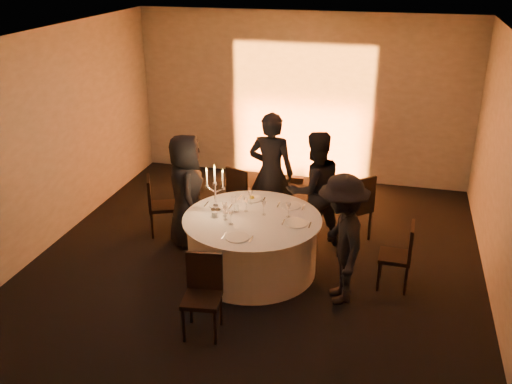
% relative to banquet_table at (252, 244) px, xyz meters
% --- Properties ---
extents(floor, '(7.00, 7.00, 0.00)m').
position_rel_banquet_table_xyz_m(floor, '(0.00, 0.00, -0.38)').
color(floor, black).
rests_on(floor, ground).
extents(ceiling, '(7.00, 7.00, 0.00)m').
position_rel_banquet_table_xyz_m(ceiling, '(0.00, 0.00, 2.62)').
color(ceiling, silver).
rests_on(ceiling, wall_back).
extents(wall_back, '(7.00, 0.00, 7.00)m').
position_rel_banquet_table_xyz_m(wall_back, '(0.00, 3.50, 1.12)').
color(wall_back, '#A6A29A').
rests_on(wall_back, floor).
extents(wall_front, '(7.00, 0.00, 7.00)m').
position_rel_banquet_table_xyz_m(wall_front, '(0.00, -3.50, 1.12)').
color(wall_front, '#A6A29A').
rests_on(wall_front, floor).
extents(wall_left, '(0.00, 7.00, 7.00)m').
position_rel_banquet_table_xyz_m(wall_left, '(-3.00, 0.00, 1.12)').
color(wall_left, '#A6A29A').
rests_on(wall_left, floor).
extents(wall_right, '(0.00, 7.00, 7.00)m').
position_rel_banquet_table_xyz_m(wall_right, '(3.00, 0.00, 1.12)').
color(wall_right, '#A6A29A').
rests_on(wall_right, floor).
extents(uplighter_fixture, '(0.25, 0.12, 0.10)m').
position_rel_banquet_table_xyz_m(uplighter_fixture, '(0.00, 3.20, -0.33)').
color(uplighter_fixture, black).
rests_on(uplighter_fixture, floor).
extents(banquet_table, '(1.80, 1.80, 0.77)m').
position_rel_banquet_table_xyz_m(banquet_table, '(0.00, 0.00, 0.00)').
color(banquet_table, black).
rests_on(banquet_table, floor).
extents(chair_left, '(0.52, 0.52, 0.90)m').
position_rel_banquet_table_xyz_m(chair_left, '(-1.64, 0.69, 0.12)').
color(chair_left, black).
rests_on(chair_left, floor).
extents(chair_back_left, '(0.50, 0.50, 0.88)m').
position_rel_banquet_table_xyz_m(chair_back_left, '(-0.57, 1.45, 0.11)').
color(chair_back_left, black).
rests_on(chair_back_left, floor).
extents(chair_back_right, '(0.63, 0.63, 1.01)m').
position_rel_banquet_table_xyz_m(chair_back_right, '(1.24, 1.19, 0.19)').
color(chair_back_right, black).
rests_on(chair_back_right, floor).
extents(chair_right, '(0.40, 0.40, 0.88)m').
position_rel_banquet_table_xyz_m(chair_right, '(1.90, 0.06, 0.11)').
color(chair_right, black).
rests_on(chair_right, floor).
extents(chair_front, '(0.45, 0.45, 0.92)m').
position_rel_banquet_table_xyz_m(chair_front, '(-0.19, -1.38, 0.13)').
color(chair_front, black).
rests_on(chair_front, floor).
extents(guest_left, '(0.81, 0.95, 1.65)m').
position_rel_banquet_table_xyz_m(guest_left, '(-1.09, 0.51, 0.44)').
color(guest_left, black).
rests_on(guest_left, floor).
extents(guest_back_left, '(0.68, 0.46, 1.84)m').
position_rel_banquet_table_xyz_m(guest_back_left, '(-0.04, 1.24, 0.54)').
color(guest_back_left, black).
rests_on(guest_back_left, floor).
extents(guest_back_right, '(1.05, 1.00, 1.70)m').
position_rel_banquet_table_xyz_m(guest_back_right, '(0.66, 0.93, 0.47)').
color(guest_back_right, black).
rests_on(guest_back_right, floor).
extents(guest_right, '(0.90, 1.18, 1.62)m').
position_rel_banquet_table_xyz_m(guest_right, '(1.19, -0.39, 0.43)').
color(guest_right, black).
rests_on(guest_right, floor).
extents(plate_left, '(0.36, 0.25, 0.01)m').
position_rel_banquet_table_xyz_m(plate_left, '(-0.54, 0.25, 0.39)').
color(plate_left, white).
rests_on(plate_left, banquet_table).
extents(plate_back_left, '(0.36, 0.30, 0.08)m').
position_rel_banquet_table_xyz_m(plate_back_left, '(-0.16, 0.58, 0.40)').
color(plate_back_left, white).
rests_on(plate_back_left, banquet_table).
extents(plate_back_right, '(0.35, 0.26, 0.01)m').
position_rel_banquet_table_xyz_m(plate_back_right, '(0.41, 0.47, 0.39)').
color(plate_back_right, white).
rests_on(plate_back_right, banquet_table).
extents(plate_right, '(0.36, 0.29, 0.01)m').
position_rel_banquet_table_xyz_m(plate_right, '(0.59, -0.03, 0.39)').
color(plate_right, white).
rests_on(plate_right, banquet_table).
extents(plate_front, '(0.36, 0.29, 0.01)m').
position_rel_banquet_table_xyz_m(plate_front, '(-0.03, -0.57, 0.39)').
color(plate_front, white).
rests_on(plate_front, banquet_table).
extents(coffee_cup, '(0.11, 0.11, 0.07)m').
position_rel_banquet_table_xyz_m(coffee_cup, '(-0.48, -0.09, 0.42)').
color(coffee_cup, white).
rests_on(coffee_cup, banquet_table).
extents(candelabra, '(0.27, 0.13, 0.65)m').
position_rel_banquet_table_xyz_m(candelabra, '(-0.52, 0.09, 0.61)').
color(candelabra, silver).
rests_on(candelabra, banquet_table).
extents(wine_glass_a, '(0.07, 0.07, 0.19)m').
position_rel_banquet_table_xyz_m(wine_glass_a, '(-0.13, 0.17, 0.52)').
color(wine_glass_a, white).
rests_on(wine_glass_a, banquet_table).
extents(wine_glass_b, '(0.07, 0.07, 0.19)m').
position_rel_banquet_table_xyz_m(wine_glass_b, '(-0.36, -0.04, 0.52)').
color(wine_glass_b, white).
rests_on(wine_glass_b, banquet_table).
extents(wine_glass_c, '(0.07, 0.07, 0.19)m').
position_rel_banquet_table_xyz_m(wine_glass_c, '(0.12, 0.13, 0.52)').
color(wine_glass_c, white).
rests_on(wine_glass_c, banquet_table).
extents(wine_glass_d, '(0.07, 0.07, 0.19)m').
position_rel_banquet_table_xyz_m(wine_glass_d, '(-0.13, 0.41, 0.52)').
color(wine_glass_d, white).
rests_on(wine_glass_d, banquet_table).
extents(wine_glass_e, '(0.07, 0.07, 0.19)m').
position_rel_banquet_table_xyz_m(wine_glass_e, '(-0.32, -0.14, 0.52)').
color(wine_glass_e, white).
rests_on(wine_glass_e, banquet_table).
extents(wine_glass_f, '(0.07, 0.07, 0.19)m').
position_rel_banquet_table_xyz_m(wine_glass_f, '(0.44, 0.15, 0.52)').
color(wine_glass_f, white).
rests_on(wine_glass_f, banquet_table).
extents(wine_glass_g, '(0.07, 0.07, 0.19)m').
position_rel_banquet_table_xyz_m(wine_glass_g, '(-0.21, -0.25, 0.52)').
color(wine_glass_g, white).
rests_on(wine_glass_g, banquet_table).
extents(tumbler_a, '(0.07, 0.07, 0.09)m').
position_rel_banquet_table_xyz_m(tumbler_a, '(-0.36, 0.40, 0.43)').
color(tumbler_a, white).
rests_on(tumbler_a, banquet_table).
extents(tumbler_b, '(0.07, 0.07, 0.09)m').
position_rel_banquet_table_xyz_m(tumbler_b, '(-0.37, 0.05, 0.43)').
color(tumbler_b, white).
rests_on(tumbler_b, banquet_table).
extents(tumbler_c, '(0.07, 0.07, 0.09)m').
position_rel_banquet_table_xyz_m(tumbler_c, '(-0.25, 0.14, 0.43)').
color(tumbler_c, white).
rests_on(tumbler_c, banquet_table).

